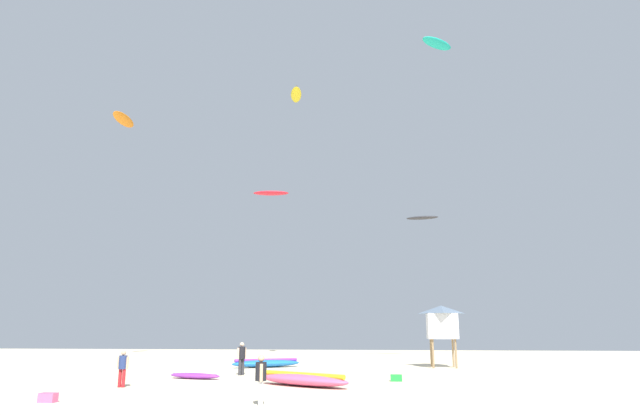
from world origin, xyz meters
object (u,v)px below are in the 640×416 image
object	(u,v)px
person_midground	(242,356)
cooler_box	(48,398)
person_left	(123,366)
kite_grounded_mid	(266,363)
gear_bag	(396,378)
lifeguard_tower	(442,322)
kite_aloft_4	(437,43)
kite_grounded_near	(303,380)
kite_aloft_2	(296,95)
kite_aloft_3	(124,120)
person_foreground	(261,376)
kite_grounded_far	(195,375)
kite_aloft_0	(422,218)
kite_aloft_1	(271,193)

from	to	relation	value
person_midground	cooler_box	xyz separation A→B (m)	(-3.53, -12.63, -0.89)
person_left	cooler_box	distance (m)	5.34
kite_grounded_mid	gear_bag	bearing A→B (deg)	-48.40
lifeguard_tower	kite_aloft_4	size ratio (longest dim) A/B	1.39
kite_grounded_near	cooler_box	xyz separation A→B (m)	(-7.94, -6.68, -0.13)
person_left	kite_aloft_2	bearing A→B (deg)	-5.25
kite_grounded_mid	lifeguard_tower	bearing A→B (deg)	5.70
gear_bag	kite_aloft_3	distance (m)	38.72
person_midground	cooler_box	bearing A→B (deg)	115.48
person_foreground	kite_grounded_mid	bearing A→B (deg)	85.87
kite_grounded_far	gear_bag	xyz separation A→B (m)	(10.33, -0.21, -0.01)
kite_grounded_mid	cooler_box	bearing A→B (deg)	-100.23
kite_grounded_mid	lifeguard_tower	world-z (taller)	lifeguard_tower
kite_grounded_near	kite_aloft_3	size ratio (longest dim) A/B	1.25
kite_grounded_near	kite_aloft_0	size ratio (longest dim) A/B	1.58
lifeguard_tower	cooler_box	size ratio (longest dim) A/B	7.41
person_midground	kite_aloft_4	world-z (taller)	kite_aloft_4
kite_aloft_1	kite_aloft_4	size ratio (longest dim) A/B	0.81
cooler_box	kite_aloft_3	size ratio (longest dim) A/B	0.14
lifeguard_tower	kite_aloft_1	xyz separation A→B (m)	(-11.29, -4.22, 8.42)
kite_aloft_3	kite_aloft_0	bearing A→B (deg)	9.23
gear_bag	kite_aloft_0	size ratio (longest dim) A/B	0.18
kite_grounded_mid	kite_aloft_3	bearing A→B (deg)	150.62
person_midground	kite_aloft_3	distance (m)	31.58
person_foreground	cooler_box	xyz separation A→B (m)	(-7.51, 0.11, -0.79)
kite_grounded_mid	gear_bag	size ratio (longest dim) A/B	8.63
kite_grounded_far	kite_aloft_4	bearing A→B (deg)	41.65
person_foreground	kite_aloft_4	size ratio (longest dim) A/B	0.54
person_midground	kite_aloft_1	xyz separation A→B (m)	(0.71, 3.75, 10.42)
kite_grounded_near	gear_bag	bearing A→B (deg)	35.84
gear_bag	kite_grounded_far	bearing A→B (deg)	178.83
person_midground	kite_aloft_0	xyz separation A→B (m)	(11.90, 20.77, 11.96)
person_foreground	kite_grounded_far	size ratio (longest dim) A/B	0.52
person_midground	kite_aloft_0	size ratio (longest dim) A/B	0.58
gear_bag	kite_aloft_1	bearing A→B (deg)	139.70
kite_grounded_far	kite_aloft_3	distance (m)	32.80
person_foreground	cooler_box	world-z (taller)	person_foreground
gear_bag	kite_aloft_2	distance (m)	33.23
kite_aloft_0	kite_aloft_1	bearing A→B (deg)	-123.31
person_foreground	kite_grounded_near	size ratio (longest dim) A/B	0.33
person_left	kite_grounded_mid	bearing A→B (deg)	-10.86
person_foreground	person_left	world-z (taller)	person_foreground
gear_bag	kite_aloft_0	bearing A→B (deg)	82.06
person_midground	kite_aloft_4	distance (m)	29.45
kite_aloft_2	kite_aloft_0	bearing A→B (deg)	15.04
kite_grounded_near	person_midground	bearing A→B (deg)	126.52
person_left	lifeguard_tower	world-z (taller)	lifeguard_tower
kite_aloft_3	kite_aloft_4	world-z (taller)	kite_aloft_4
person_left	kite_aloft_3	distance (m)	34.50
kite_grounded_near	kite_aloft_3	distance (m)	37.74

